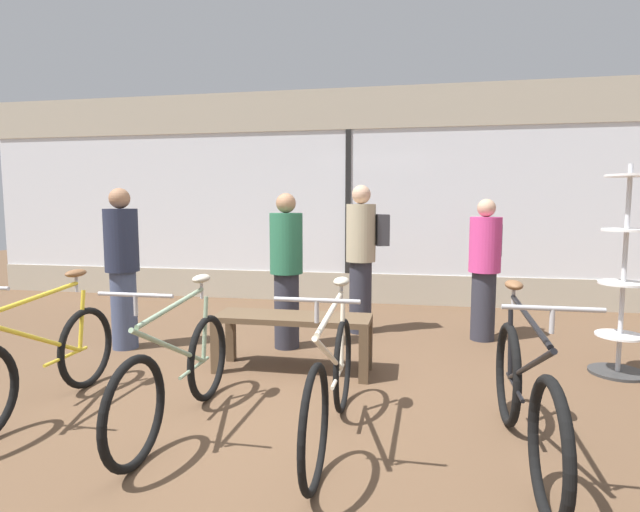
{
  "coord_description": "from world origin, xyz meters",
  "views": [
    {
      "loc": [
        0.99,
        -3.35,
        1.52
      ],
      "look_at": [
        0.0,
        1.87,
        0.95
      ],
      "focal_mm": 28.0,
      "sensor_mm": 36.0,
      "label": 1
    }
  ],
  "objects": [
    {
      "name": "ground_plane",
      "position": [
        0.0,
        0.0,
        0.0
      ],
      "size": [
        24.0,
        24.0,
        0.0
      ],
      "primitive_type": "plane",
      "color": "brown"
    },
    {
      "name": "shop_back_wall",
      "position": [
        0.0,
        4.15,
        1.64
      ],
      "size": [
        12.0,
        0.08,
        3.2
      ],
      "color": "#B2A893",
      "rests_on": "ground_plane"
    },
    {
      "name": "bicycle_far_left",
      "position": [
        -1.65,
        -0.29,
        0.37
      ],
      "size": [
        0.46,
        1.72,
        1.01
      ],
      "color": "black",
      "rests_on": "ground_plane"
    },
    {
      "name": "bicycle_left",
      "position": [
        -0.56,
        -0.33,
        0.37
      ],
      "size": [
        0.46,
        1.69,
        1.01
      ],
      "color": "black",
      "rests_on": "ground_plane"
    },
    {
      "name": "bicycle_right",
      "position": [
        0.5,
        -0.35,
        0.39
      ],
      "size": [
        0.46,
        1.72,
        1.02
      ],
      "color": "black",
      "rests_on": "ground_plane"
    },
    {
      "name": "bicycle_far_right",
      "position": [
        1.64,
        -0.38,
        0.39
      ],
      "size": [
        0.46,
        1.78,
        1.03
      ],
      "color": "black",
      "rests_on": "ground_plane"
    },
    {
      "name": "accessory_rack",
      "position": [
        2.8,
        1.39,
        0.76
      ],
      "size": [
        0.48,
        0.48,
        1.85
      ],
      "color": "#333333",
      "rests_on": "ground_plane"
    },
    {
      "name": "display_bench",
      "position": [
        -0.07,
        0.92,
        0.42
      ],
      "size": [
        1.4,
        0.44,
        0.52
      ],
      "color": "brown",
      "rests_on": "ground_plane"
    },
    {
      "name": "customer_near_rack",
      "position": [
        -1.97,
        1.29,
        0.88
      ],
      "size": [
        0.45,
        0.45,
        1.67
      ],
      "color": "#424C6B",
      "rests_on": "ground_plane"
    },
    {
      "name": "customer_by_window",
      "position": [
        -0.31,
        1.63,
        0.85
      ],
      "size": [
        0.47,
        0.47,
        1.62
      ],
      "color": "#2D2D38",
      "rests_on": "ground_plane"
    },
    {
      "name": "customer_mid_floor",
      "position": [
        1.76,
        2.34,
        0.84
      ],
      "size": [
        0.43,
        0.55,
        1.56
      ],
      "color": "#2D2D38",
      "rests_on": "ground_plane"
    },
    {
      "name": "customer_near_bench",
      "position": [
        0.4,
        2.4,
        0.93
      ],
      "size": [
        0.55,
        0.43,
        1.72
      ],
      "color": "#2D2D38",
      "rests_on": "ground_plane"
    }
  ]
}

